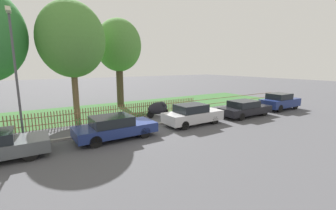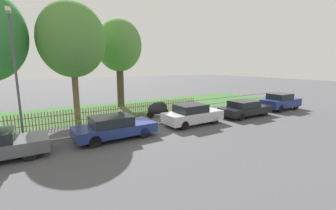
# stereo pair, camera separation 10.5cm
# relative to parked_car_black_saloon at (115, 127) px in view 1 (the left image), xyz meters

# --- Properties ---
(ground_plane) EXTENTS (120.00, 120.00, 0.00)m
(ground_plane) POSITION_rel_parked_car_black_saloon_xyz_m (1.79, 1.12, -0.67)
(ground_plane) COLOR #4C4C51
(kerb_stone) EXTENTS (37.91, 0.20, 0.12)m
(kerb_stone) POSITION_rel_parked_car_black_saloon_xyz_m (1.79, 1.22, -0.61)
(kerb_stone) COLOR gray
(kerb_stone) RESTS_ON ground
(grass_strip) EXTENTS (37.91, 7.50, 0.01)m
(grass_strip) POSITION_rel_parked_car_black_saloon_xyz_m (1.79, 7.92, -0.66)
(grass_strip) COLOR #33602D
(grass_strip) RESTS_ON ground
(park_fence) EXTENTS (37.91, 0.05, 1.11)m
(park_fence) POSITION_rel_parked_car_black_saloon_xyz_m (1.79, 4.18, -0.11)
(park_fence) COLOR olive
(park_fence) RESTS_ON ground
(parked_car_black_saloon) EXTENTS (4.46, 1.97, 1.29)m
(parked_car_black_saloon) POSITION_rel_parked_car_black_saloon_xyz_m (0.00, 0.00, 0.00)
(parked_car_black_saloon) COLOR navy
(parked_car_black_saloon) RESTS_ON ground
(parked_car_navy_estate) EXTENTS (4.21, 1.74, 1.42)m
(parked_car_navy_estate) POSITION_rel_parked_car_black_saloon_xyz_m (5.53, 0.04, 0.05)
(parked_car_navy_estate) COLOR #BCBCC1
(parked_car_navy_estate) RESTS_ON ground
(parked_car_red_compact) EXTENTS (4.49, 1.79, 1.28)m
(parked_car_red_compact) POSITION_rel_parked_car_black_saloon_xyz_m (10.61, -0.20, -0.02)
(parked_car_red_compact) COLOR black
(parked_car_red_compact) RESTS_ON ground
(parked_car_white_van) EXTENTS (3.98, 1.72, 1.50)m
(parked_car_white_van) POSITION_rel_parked_car_black_saloon_xyz_m (15.59, -0.07, 0.10)
(parked_car_white_van) COLOR navy
(parked_car_white_van) RESTS_ON ground
(covered_motorcycle) EXTENTS (1.96, 0.81, 1.18)m
(covered_motorcycle) POSITION_rel_parked_car_black_saloon_xyz_m (4.70, 3.31, 0.04)
(covered_motorcycle) COLOR black
(covered_motorcycle) RESTS_ON ground
(tree_behind_motorcycle) EXTENTS (4.77, 4.77, 8.60)m
(tree_behind_motorcycle) POSITION_rel_parked_car_black_saloon_xyz_m (-0.81, 6.31, 5.17)
(tree_behind_motorcycle) COLOR brown
(tree_behind_motorcycle) RESTS_ON ground
(tree_mid_park) EXTENTS (4.27, 4.27, 8.34)m
(tree_mid_park) POSITION_rel_parked_car_black_saloon_xyz_m (3.81, 9.26, 5.14)
(tree_mid_park) COLOR #473828
(tree_mid_park) RESTS_ON ground
(street_lamp) EXTENTS (0.20, 0.79, 6.61)m
(street_lamp) POSITION_rel_parked_car_black_saloon_xyz_m (-4.29, 1.50, 3.41)
(street_lamp) COLOR #47474C
(street_lamp) RESTS_ON ground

